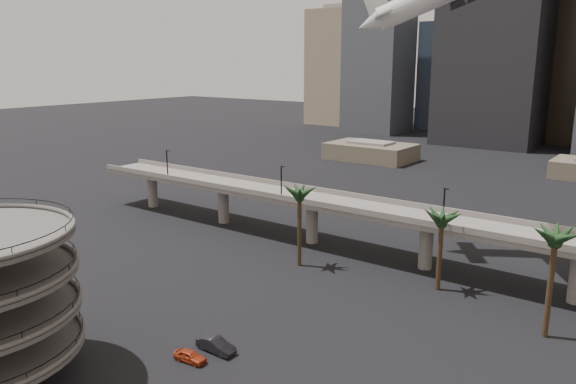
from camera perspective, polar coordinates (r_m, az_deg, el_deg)
The scene contains 5 objects.
overpass at distance 96.07m, azimuth 7.91°, elevation -2.18°, with size 130.00×9.30×14.70m.
palm_trees at distance 80.12m, azimuth 13.21°, elevation -2.49°, with size 42.40×10.40×14.00m.
low_buildings at distance 175.40m, azimuth 23.85°, elevation 2.31°, with size 135.00×27.50×6.80m.
car_a at distance 65.72m, azimuth -9.92°, elevation -16.10°, with size 1.57×3.90×1.33m, color #B73B1A.
car_b at distance 67.19m, azimuth -7.34°, elevation -15.16°, with size 1.73×4.97×1.64m, color black.
Camera 1 is at (44.16, -26.50, 32.62)m, focal length 35.00 mm.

